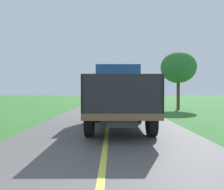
% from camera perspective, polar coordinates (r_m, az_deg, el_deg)
% --- Properties ---
extents(banana_truck_near, '(2.38, 5.82, 2.80)m').
position_cam_1_polar(banana_truck_near, '(9.34, 1.65, 0.22)').
color(banana_truck_near, '#2D2D30').
rests_on(banana_truck_near, road_surface).
extents(banana_truck_far, '(2.38, 5.82, 2.80)m').
position_cam_1_polar(banana_truck_far, '(19.83, 1.20, 0.49)').
color(banana_truck_far, '#2D2D30').
rests_on(banana_truck_far, road_surface).
extents(roadside_tree_near_left, '(3.14, 3.14, 5.23)m').
position_cam_1_polar(roadside_tree_near_left, '(19.52, 17.74, 7.30)').
color(roadside_tree_near_left, '#4C3823').
rests_on(roadside_tree_near_left, ground).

